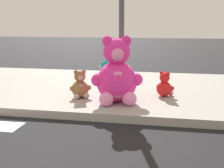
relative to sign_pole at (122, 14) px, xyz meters
name	(u,v)px	position (x,y,z in m)	size (l,w,h in m)	color
sidewalk	(86,88)	(-1.00, 0.80, -1.77)	(28.00, 4.40, 0.15)	#9E9B93
sign_pole	(122,14)	(0.00, 0.00, 0.00)	(0.56, 0.11, 3.20)	#4C4C51
plush_pink_large	(117,76)	(0.01, -0.59, -1.18)	(0.97, 0.91, 1.29)	#F22D93
plush_red	(165,86)	(0.92, 0.04, -1.49)	(0.37, 0.38, 0.53)	red
plush_teal	(104,75)	(-0.57, 0.91, -1.45)	(0.45, 0.45, 0.63)	teal
plush_tan	(126,77)	(-0.03, 0.97, -1.48)	(0.38, 0.40, 0.53)	tan
plush_brown	(80,87)	(-0.79, -0.39, -1.47)	(0.41, 0.42, 0.58)	olive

